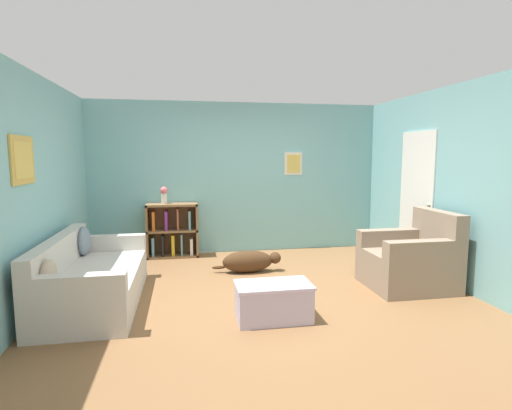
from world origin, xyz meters
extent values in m
plane|color=brown|center=(0.00, 0.00, 0.00)|extent=(14.00, 14.00, 0.00)
cube|color=#7AB7BC|center=(0.00, 2.25, 1.30)|extent=(5.60, 0.10, 2.60)
cube|color=silver|center=(1.00, 2.19, 1.55)|extent=(0.32, 0.02, 0.40)
cube|color=#DBBC56|center=(1.00, 2.18, 1.55)|extent=(0.24, 0.01, 0.32)
cube|color=#7AB7BC|center=(-2.55, 0.00, 1.30)|extent=(0.10, 5.00, 2.60)
cube|color=gold|center=(-2.49, -0.40, 1.65)|extent=(0.02, 0.56, 0.48)
cube|color=#DBBC56|center=(-2.48, -0.40, 1.65)|extent=(0.01, 0.44, 0.36)
cube|color=#7AB7BC|center=(2.55, 0.00, 1.30)|extent=(0.10, 5.00, 2.60)
cube|color=white|center=(2.49, 0.70, 1.02)|extent=(0.02, 0.84, 2.05)
sphere|color=tan|center=(2.46, 0.35, 1.00)|extent=(0.05, 0.05, 0.05)
cube|color=beige|center=(-1.95, 0.00, 0.20)|extent=(0.95, 2.02, 0.40)
cube|color=beige|center=(-2.34, 0.00, 0.59)|extent=(0.16, 2.02, 0.38)
cube|color=beige|center=(-1.95, -0.93, 0.51)|extent=(0.95, 0.16, 0.21)
cube|color=beige|center=(-1.95, 0.93, 0.51)|extent=(0.95, 0.16, 0.21)
ellipsoid|color=tan|center=(-2.22, -0.70, 0.56)|extent=(0.14, 0.31, 0.31)
ellipsoid|color=slate|center=(-2.22, 0.71, 0.59)|extent=(0.14, 0.38, 0.38)
cube|color=olive|center=(-1.53, 2.01, 0.45)|extent=(0.04, 0.34, 0.90)
cube|color=olive|center=(-0.73, 2.01, 0.45)|extent=(0.04, 0.34, 0.90)
cube|color=olive|center=(-1.13, 2.17, 0.45)|extent=(0.85, 0.02, 0.90)
cube|color=olive|center=(-1.13, 2.01, 0.02)|extent=(0.85, 0.34, 0.04)
cube|color=olive|center=(-1.13, 2.01, 0.45)|extent=(0.85, 0.34, 0.04)
cube|color=olive|center=(-1.13, 2.01, 0.88)|extent=(0.85, 0.34, 0.04)
cube|color=#60939E|center=(-1.45, 2.00, 0.18)|extent=(0.04, 0.25, 0.33)
cube|color=orange|center=(-1.43, 2.00, 0.62)|extent=(0.04, 0.25, 0.31)
cube|color=black|center=(-1.29, 2.00, 0.20)|extent=(0.03, 0.25, 0.36)
cube|color=#7A2D84|center=(-1.23, 2.00, 0.63)|extent=(0.05, 0.25, 0.32)
cube|color=gold|center=(-1.12, 2.00, 0.20)|extent=(0.05, 0.25, 0.36)
cube|color=brown|center=(-1.04, 2.00, 0.64)|extent=(0.03, 0.25, 0.35)
cube|color=#60939E|center=(-0.98, 2.00, 0.20)|extent=(0.03, 0.25, 0.37)
cube|color=#60939E|center=(-0.84, 2.00, 0.62)|extent=(0.04, 0.25, 0.31)
cube|color=silver|center=(-0.82, 2.00, 0.16)|extent=(0.05, 0.25, 0.29)
cube|color=gray|center=(1.89, -0.13, 0.24)|extent=(1.02, 0.91, 0.47)
cube|color=gray|center=(2.31, -0.13, 0.73)|extent=(0.18, 0.91, 0.51)
cube|color=gray|center=(1.89, -0.49, 0.58)|extent=(1.02, 0.18, 0.22)
cube|color=gray|center=(1.89, 0.24, 0.58)|extent=(1.02, 0.18, 0.22)
cube|color=#BCB2D1|center=(-0.04, -0.84, 0.19)|extent=(0.75, 0.42, 0.39)
cube|color=silver|center=(-0.04, -0.84, 0.37)|extent=(0.78, 0.44, 0.03)
ellipsoid|color=#472D19|center=(-0.03, 0.89, 0.16)|extent=(0.74, 0.29, 0.32)
sphere|color=#472D19|center=(0.38, 0.89, 0.19)|extent=(0.17, 0.17, 0.17)
ellipsoid|color=#472D19|center=(-0.45, 0.93, 0.08)|extent=(0.20, 0.05, 0.05)
cylinder|color=silver|center=(-1.25, 2.01, 0.99)|extent=(0.09, 0.09, 0.17)
sphere|color=#E06B70|center=(-1.25, 2.01, 1.12)|extent=(0.12, 0.12, 0.12)
camera|label=1|loc=(-0.92, -4.70, 1.70)|focal=28.00mm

